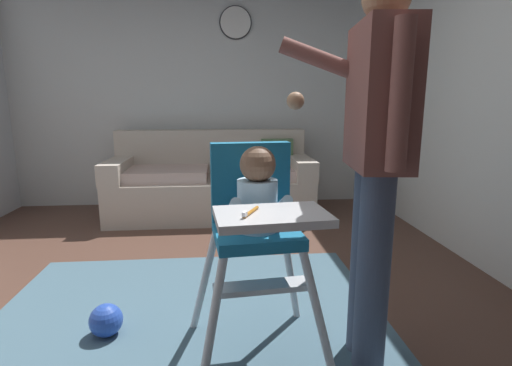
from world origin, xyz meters
TOP-DOWN VIEW (x-y plane):
  - ground at (0.00, 0.00)m, footprint 5.65×6.72m
  - wall_far at (0.00, 2.59)m, footprint 4.85×0.06m
  - area_rug at (0.04, -0.31)m, footprint 2.12×2.37m
  - couch at (0.13, 2.07)m, footprint 2.02×0.86m
  - high_chair at (0.38, -0.29)m, footprint 0.66×0.77m
  - adult_standing at (0.86, -0.35)m, footprint 0.51×0.54m
  - toy_ball at (-0.36, -0.08)m, footprint 0.16×0.16m
  - wall_clock at (0.41, 2.55)m, footprint 0.35×0.04m

SIDE VIEW (x-z plane):
  - ground at x=0.00m, z-range -0.10..0.00m
  - area_rug at x=0.04m, z-range 0.00..0.01m
  - toy_ball at x=-0.36m, z-range 0.00..0.16m
  - couch at x=0.13m, z-range -0.10..0.76m
  - high_chair at x=0.38m, z-range 0.20..1.17m
  - adult_standing at x=0.86m, z-range 0.11..1.75m
  - wall_far at x=0.00m, z-range 0.00..2.57m
  - wall_clock at x=0.41m, z-range 1.82..2.16m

